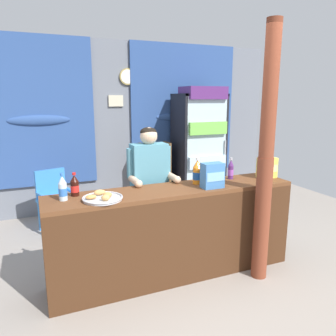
{
  "coord_description": "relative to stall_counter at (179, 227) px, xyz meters",
  "views": [
    {
      "loc": [
        -1.41,
        -2.45,
        1.85
      ],
      "look_at": [
        0.02,
        0.93,
        1.06
      ],
      "focal_mm": 34.91,
      "sensor_mm": 36.0,
      "label": 1
    }
  ],
  "objects": [
    {
      "name": "stall_counter",
      "position": [
        0.0,
        0.0,
        0.0
      ],
      "size": [
        2.57,
        0.51,
        0.95
      ],
      "color": "brown",
      "rests_on": "ground"
    },
    {
      "name": "ground_plane",
      "position": [
        0.11,
        0.8,
        -0.57
      ],
      "size": [
        7.52,
        7.52,
        0.0
      ],
      "primitive_type": "plane",
      "color": "gray"
    },
    {
      "name": "soda_bottle_orange_soda",
      "position": [
        0.3,
        0.18,
        0.5
      ],
      "size": [
        0.1,
        0.1,
        0.28
      ],
      "color": "orange",
      "rests_on": "stall_counter"
    },
    {
      "name": "snack_box_instant_noodle",
      "position": [
        1.16,
        0.11,
        0.49
      ],
      "size": [
        0.21,
        0.13,
        0.23
      ],
      "color": "#EAD14C",
      "rests_on": "stall_counter"
    },
    {
      "name": "soda_bottle_water",
      "position": [
        -1.08,
        0.13,
        0.48
      ],
      "size": [
        0.07,
        0.07,
        0.25
      ],
      "color": "silver",
      "rests_on": "stall_counter"
    },
    {
      "name": "soda_bottle_grape_soda",
      "position": [
        0.74,
        0.22,
        0.48
      ],
      "size": [
        0.06,
        0.06,
        0.24
      ],
      "color": "#56286B",
      "rests_on": "stall_counter"
    },
    {
      "name": "drink_fridge",
      "position": [
        1.33,
        2.06,
        0.54
      ],
      "size": [
        0.79,
        0.65,
        2.02
      ],
      "color": "black",
      "rests_on": "ground"
    },
    {
      "name": "shopkeeper",
      "position": [
        -0.11,
        0.54,
        0.4
      ],
      "size": [
        0.51,
        0.42,
        1.53
      ],
      "color": "#28282D",
      "rests_on": "ground"
    },
    {
      "name": "bottle_shelf_rack",
      "position": [
        0.57,
        2.19,
        0.01
      ],
      "size": [
        0.48,
        0.28,
        1.12
      ],
      "color": "brown",
      "rests_on": "ground"
    },
    {
      "name": "timber_post",
      "position": [
        0.8,
        -0.28,
        0.65
      ],
      "size": [
        0.18,
        0.16,
        2.55
      ],
      "color": "brown",
      "rests_on": "ground"
    },
    {
      "name": "soda_bottle_cola",
      "position": [
        -0.96,
        0.24,
        0.47
      ],
      "size": [
        0.08,
        0.08,
        0.22
      ],
      "color": "black",
      "rests_on": "stall_counter"
    },
    {
      "name": "snack_box_biscuit",
      "position": [
        0.36,
        -0.02,
        0.51
      ],
      "size": [
        0.22,
        0.13,
        0.26
      ],
      "color": "#3D75B7",
      "rests_on": "stall_counter"
    },
    {
      "name": "pastry_tray",
      "position": [
        -0.75,
        0.01,
        0.4
      ],
      "size": [
        0.36,
        0.36,
        0.07
      ],
      "color": "#BCBCC1",
      "rests_on": "stall_counter"
    },
    {
      "name": "back_wall_curtained",
      "position": [
        0.11,
        2.58,
        0.84
      ],
      "size": [
        5.58,
        0.22,
        2.75
      ],
      "color": "slate",
      "rests_on": "ground"
    },
    {
      "name": "plastic_lawn_chair",
      "position": [
        -1.06,
        1.84,
        -0.08
      ],
      "size": [
        0.55,
        0.55,
        0.86
      ],
      "color": "#3884D6",
      "rests_on": "ground"
    }
  ]
}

